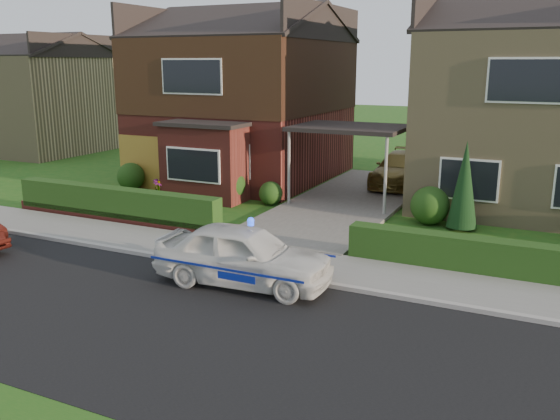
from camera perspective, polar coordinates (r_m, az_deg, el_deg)
The scene contains 23 objects.
ground at distance 11.98m, azimuth -11.21°, elevation -10.43°, with size 120.00×120.00×0.00m, color #1C5316.
road at distance 11.98m, azimuth -11.21°, elevation -10.43°, with size 60.00×6.00×0.02m, color black.
kerb at distance 14.32m, azimuth -3.94°, elevation -5.78°, with size 60.00×0.16×0.12m, color #9E9993.
sidewalk at distance 15.19m, azimuth -1.99°, elevation -4.62°, with size 60.00×2.00×0.10m, color slate.
driveway at distance 21.32m, azimuth 6.58°, elevation 0.80°, with size 3.80×12.00×0.12m, color #666059.
house_left at distance 25.79m, azimuth -3.47°, elevation 11.57°, with size 7.50×9.53×7.25m.
house_right at distance 22.70m, azimuth 23.63°, elevation 9.74°, with size 7.50×8.06×7.25m.
carport_link at distance 20.84m, azimuth 6.74°, elevation 7.74°, with size 3.80×3.00×2.77m.
garage_door at distance 24.16m, azimuth -13.07°, elevation 4.49°, with size 2.20×0.10×2.10m, color olive.
dwarf_wall at distance 19.30m, azimuth -15.77°, elevation -0.68°, with size 7.70×0.25×0.36m, color maroon.
hedge_left at distance 19.45m, azimuth -15.45°, elevation -1.09°, with size 7.50×0.55×0.90m, color black.
hedge_right at distance 14.87m, azimuth 20.79°, elevation -6.19°, with size 7.50×0.55×0.80m, color black.
shrub_left_far at distance 24.06m, azimuth -14.16°, elevation 3.15°, with size 1.08×1.08×1.08m, color black.
shrub_left_mid at distance 21.31m, azimuth -5.12°, elevation 2.49°, with size 1.32×1.32×1.32m, color black.
shrub_left_near at distance 20.87m, azimuth -0.89°, elevation 1.62°, with size 0.84×0.84×0.84m, color black.
shrub_right_near at distance 18.88m, azimuth 14.23°, elevation 0.42°, with size 1.20×1.20×1.20m, color black.
conifer_a at distance 18.38m, azimuth 17.29°, elevation 2.08°, with size 0.90×0.90×2.60m, color black.
neighbour_left at distance 36.39m, azimuth -22.01°, elevation 9.40°, with size 6.50×7.00×5.20m, color tan.
police_car at distance 13.35m, azimuth -3.54°, elevation -4.39°, with size 3.73×4.16×1.55m.
driveway_car at distance 24.20m, azimuth 11.59°, elevation 3.89°, with size 1.81×4.45×1.29m, color brown.
potted_plant_a at distance 20.95m, azimuth -18.26°, elevation 0.74°, with size 0.36×0.24×0.68m, color gray.
potted_plant_b at distance 21.55m, azimuth -16.24°, elevation 1.27°, with size 0.39×0.31×0.71m, color gray.
potted_plant_c at distance 22.15m, azimuth -11.66°, elevation 1.92°, with size 0.41×0.41×0.74m, color gray.
Camera 1 is at (6.67, -8.66, 4.90)m, focal length 38.00 mm.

